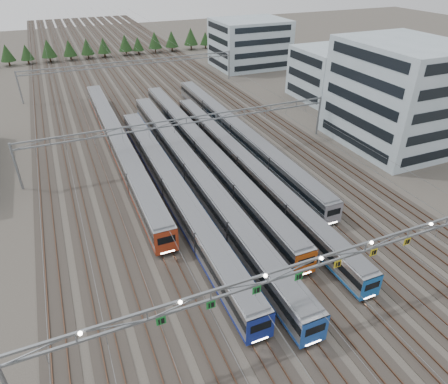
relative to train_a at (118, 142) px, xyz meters
name	(u,v)px	position (x,y,z in m)	size (l,w,h in m)	color
ground	(311,314)	(11.25, -46.93, -2.25)	(400.00, 400.00, 0.00)	#47423A
track_bed	(124,71)	(11.25, 53.07, -0.76)	(54.00, 260.00, 5.42)	#2D2823
train_a	(118,142)	(0.00, 0.00, 0.00)	(3.07, 64.53, 4.00)	black
train_b	(172,187)	(4.50, -19.51, -0.04)	(3.01, 57.65, 3.92)	black
train_c	(193,172)	(9.00, -16.27, -0.04)	(3.01, 68.75, 3.93)	black
train_d	(202,149)	(13.50, -8.50, -0.05)	(2.99, 67.47, 3.90)	black
train_e	(244,164)	(18.00, -16.60, -0.28)	(2.66, 62.85, 3.45)	black
train_f	(237,132)	(22.50, -3.97, -0.10)	(2.91, 62.43, 3.80)	black
gantry_near	(319,264)	(11.20, -47.05, 4.83)	(56.36, 0.61, 8.08)	gray
gantry_mid	(187,126)	(11.25, -6.93, 4.13)	(56.36, 0.36, 8.00)	gray
gantry_far	(132,66)	(11.25, 38.07, 4.13)	(56.36, 0.36, 8.00)	gray
depot_bldg_south	(398,95)	(50.01, -15.95, 7.35)	(18.00, 22.00, 19.21)	#98AEB5
depot_bldg_mid	(327,74)	(54.82, 12.19, 3.90)	(14.00, 16.00, 12.31)	#98AEB5
depot_bldg_north	(250,43)	(51.44, 49.39, 4.90)	(22.00, 18.00, 14.31)	#98AEB5
treeline	(123,43)	(16.65, 80.59, 1.98)	(106.40, 5.60, 7.02)	#332114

